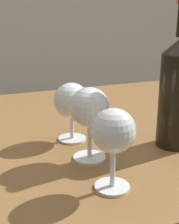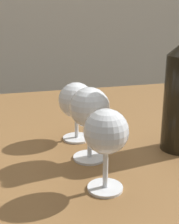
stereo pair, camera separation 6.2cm
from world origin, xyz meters
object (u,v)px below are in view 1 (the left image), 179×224
wine_glass_white (113,132)px  wine_bottle (177,91)px  wine_glass_port (89,110)px  wine_glass_amber (71,102)px

wine_glass_white → wine_bottle: size_ratio=0.45×
wine_glass_white → wine_glass_port: (0.01, 0.12, 0.00)m
wine_glass_white → wine_glass_amber: bearing=88.9°
wine_glass_amber → wine_bottle: 0.24m
wine_glass_white → wine_glass_port: size_ratio=0.95×
wine_glass_white → wine_glass_port: 0.12m
wine_glass_white → wine_bottle: wine_bottle is taller
wine_glass_amber → wine_bottle: wine_bottle is taller
wine_glass_white → wine_bottle: 0.24m
wine_glass_port → wine_glass_amber: (-0.00, 0.11, -0.01)m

